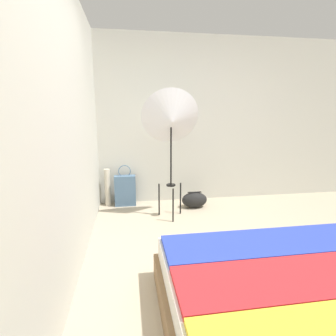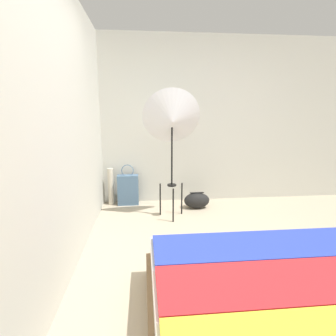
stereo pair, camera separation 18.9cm
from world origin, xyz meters
name	(u,v)px [view 2 (the right image)]	position (x,y,z in m)	size (l,w,h in m)	color
ground_plane	(237,284)	(0.00, 0.00, 0.00)	(14.00, 14.00, 0.00)	tan
wall_back	(192,121)	(0.00, 2.26, 1.30)	(8.00, 0.05, 2.60)	beige
wall_side_left	(79,125)	(-1.45, 1.00, 1.30)	(0.05, 8.00, 2.60)	beige
photo_umbrella	(172,120)	(-0.39, 1.53, 1.34)	(0.77, 0.47, 1.74)	black
tote_bag	(128,190)	(-1.03, 2.10, 0.25)	(0.32, 0.14, 0.65)	slate
duffel_bag	(197,200)	(0.03, 1.84, 0.12)	(0.39, 0.24, 0.25)	black
paper_roll	(111,186)	(-1.30, 2.14, 0.29)	(0.09, 0.09, 0.58)	beige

